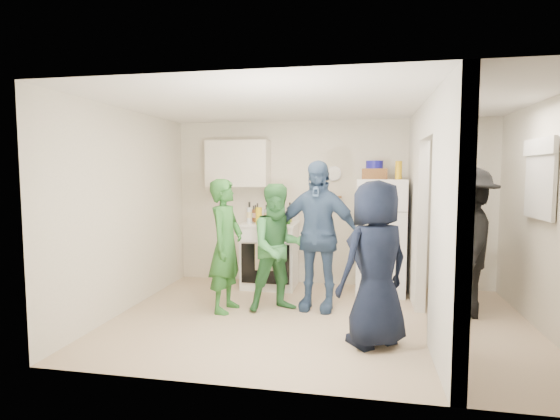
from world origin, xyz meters
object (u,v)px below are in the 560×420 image
object	(u,v)px
stove	(270,255)
person_green_center	(279,248)
person_green_left	(226,245)
blue_bowl	(375,165)
person_denim	(317,236)
person_nook	(468,242)
yellow_cup_stack_top	(399,170)
fridge	(380,236)
person_navy	(375,264)
wicker_basket	(374,174)

from	to	relation	value
stove	person_green_center	distance (m)	1.17
stove	person_green_left	world-z (taller)	person_green_left
blue_bowl	person_denim	xyz separation A→B (m)	(-0.72, -0.96, -0.90)
stove	person_denim	size ratio (longest dim) A/B	0.52
person_green_left	person_nook	bearing A→B (deg)	-76.00
yellow_cup_stack_top	fridge	bearing A→B (deg)	155.56
stove	person_denim	xyz separation A→B (m)	(0.79, -0.94, 0.45)
blue_bowl	person_navy	world-z (taller)	blue_bowl
fridge	wicker_basket	distance (m)	0.89
wicker_basket	person_denim	xyz separation A→B (m)	(-0.72, -0.96, -0.77)
yellow_cup_stack_top	person_green_left	distance (m)	2.56
stove	fridge	bearing A→B (deg)	-1.07
yellow_cup_stack_top	person_green_left	size ratio (longest dim) A/B	0.15
person_green_center	person_denim	world-z (taller)	person_denim
yellow_cup_stack_top	person_green_center	distance (m)	2.01
person_green_left	person_green_center	distance (m)	0.66
person_green_left	person_denim	xyz separation A→B (m)	(1.09, 0.28, 0.11)
yellow_cup_stack_top	person_nook	world-z (taller)	yellow_cup_stack_top
person_green_left	person_nook	world-z (taller)	person_nook
stove	person_nook	xyz separation A→B (m)	(2.59, -0.85, 0.41)
person_green_center	wicker_basket	bearing A→B (deg)	14.92
blue_bowl	person_denim	size ratio (longest dim) A/B	0.13
person_denim	person_nook	xyz separation A→B (m)	(1.80, 0.09, -0.04)
stove	person_navy	size ratio (longest dim) A/B	0.59
stove	person_navy	bearing A→B (deg)	-53.14
yellow_cup_stack_top	person_nook	bearing A→B (deg)	-43.36
stove	fridge	distance (m)	1.64
yellow_cup_stack_top	person_navy	xyz separation A→B (m)	(-0.34, -1.85, -0.92)
person_denim	person_navy	size ratio (longest dim) A/B	1.13
wicker_basket	yellow_cup_stack_top	xyz separation A→B (m)	(0.32, -0.15, 0.05)
person_green_center	person_nook	distance (m)	2.27
fridge	person_green_left	distance (m)	2.25
person_denim	yellow_cup_stack_top	bearing A→B (deg)	46.25
blue_bowl	person_green_center	distance (m)	1.91
fridge	person_denim	size ratio (longest dim) A/B	0.87
stove	blue_bowl	size ratio (longest dim) A/B	4.03
yellow_cup_stack_top	wicker_basket	bearing A→B (deg)	154.89
blue_bowl	person_navy	distance (m)	2.24
person_green_center	person_nook	bearing A→B (deg)	-22.47
person_green_center	blue_bowl	bearing A→B (deg)	14.92
yellow_cup_stack_top	person_denim	size ratio (longest dim) A/B	0.13
fridge	person_navy	bearing A→B (deg)	-93.64
person_green_center	person_denim	distance (m)	0.50
wicker_basket	person_green_center	xyz separation A→B (m)	(-1.17, -1.10, -0.91)
wicker_basket	person_denim	size ratio (longest dim) A/B	0.19
stove	yellow_cup_stack_top	size ratio (longest dim) A/B	3.87
person_green_left	person_green_center	xyz separation A→B (m)	(0.64, 0.14, -0.03)
yellow_cup_stack_top	person_nook	xyz separation A→B (m)	(0.76, -0.72, -0.85)
blue_bowl	person_green_left	distance (m)	2.41
wicker_basket	blue_bowl	size ratio (longest dim) A/B	1.46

